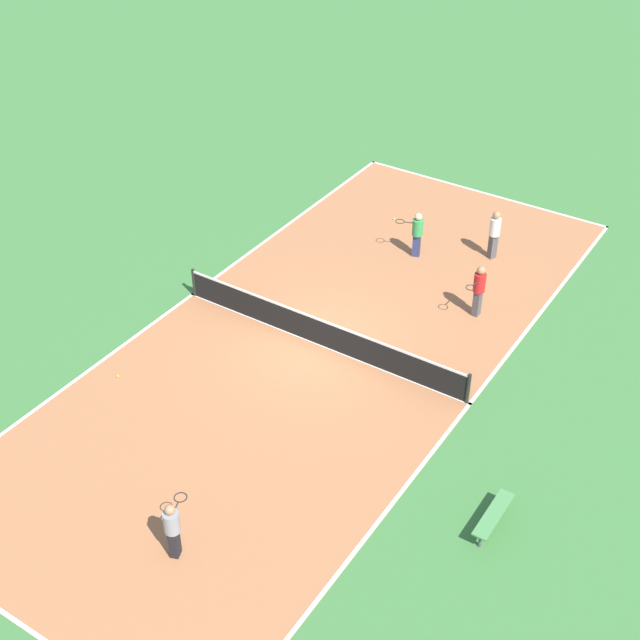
% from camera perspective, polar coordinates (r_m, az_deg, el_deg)
% --- Properties ---
extents(ground_plane, '(80.00, 80.00, 0.00)m').
position_cam_1_polar(ground_plane, '(25.93, -0.00, -1.61)').
color(ground_plane, '#3D7538').
extents(court_surface, '(9.67, 22.65, 0.02)m').
position_cam_1_polar(court_surface, '(25.93, -0.00, -1.60)').
color(court_surface, '#AD6B42').
rests_on(court_surface, ground_plane).
extents(tennis_net, '(9.47, 0.10, 0.96)m').
position_cam_1_polar(tennis_net, '(25.63, -0.00, -0.71)').
color(tennis_net, black).
rests_on(tennis_net, court_surface).
extents(bench, '(0.36, 1.62, 0.45)m').
position_cam_1_polar(bench, '(20.98, 11.04, -12.18)').
color(bench, '#4C8C4C').
rests_on(bench, ground_plane).
extents(player_far_green, '(0.99, 0.61, 1.60)m').
position_cam_1_polar(player_far_green, '(29.70, 6.23, 5.64)').
color(player_far_green, navy).
rests_on(player_far_green, court_surface).
extents(player_coach_red, '(0.37, 0.94, 1.72)m').
position_cam_1_polar(player_coach_red, '(26.98, 10.13, 2.06)').
color(player_coach_red, '#4C4C51').
rests_on(player_coach_red, court_surface).
extents(player_baseline_gray, '(0.64, 0.99, 1.55)m').
position_cam_1_polar(player_baseline_gray, '(19.96, -9.43, -12.93)').
color(player_baseline_gray, black).
rests_on(player_baseline_gray, court_surface).
extents(player_far_white, '(0.47, 0.47, 1.73)m').
position_cam_1_polar(player_far_white, '(29.93, 11.11, 5.58)').
color(player_far_white, '#4C4C51').
rests_on(player_far_white, court_surface).
extents(tennis_ball_left_sideline, '(0.07, 0.07, 0.07)m').
position_cam_1_polar(tennis_ball_left_sideline, '(25.36, -12.81, -3.52)').
color(tennis_ball_left_sideline, '#CCE033').
rests_on(tennis_ball_left_sideline, court_surface).
extents(tennis_ball_right_alley, '(0.07, 0.07, 0.07)m').
position_cam_1_polar(tennis_ball_right_alley, '(32.18, 4.74, 6.47)').
color(tennis_ball_right_alley, '#CCE033').
rests_on(tennis_ball_right_alley, court_surface).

